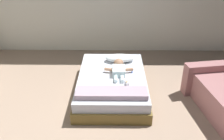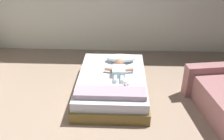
{
  "view_description": "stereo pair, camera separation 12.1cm",
  "coord_description": "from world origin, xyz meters",
  "px_view_note": "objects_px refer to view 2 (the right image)",
  "views": [
    {
      "loc": [
        0.15,
        -2.59,
        2.47
      ],
      "look_at": [
        0.11,
        1.11,
        0.45
      ],
      "focal_mm": 39.42,
      "sensor_mm": 36.0,
      "label": 1
    },
    {
      "loc": [
        0.27,
        -2.59,
        2.47
      ],
      "look_at": [
        0.11,
        1.11,
        0.45
      ],
      "focal_mm": 39.42,
      "sensor_mm": 36.0,
      "label": 2
    }
  ],
  "objects_px": {
    "baby": "(119,69)",
    "toothbrush": "(132,71)",
    "baby_bottle": "(126,83)",
    "pillow": "(121,58)",
    "bed": "(112,84)"
  },
  "relations": [
    {
      "from": "pillow",
      "to": "baby",
      "type": "height_order",
      "value": "baby"
    },
    {
      "from": "baby",
      "to": "toothbrush",
      "type": "distance_m",
      "value": 0.25
    },
    {
      "from": "bed",
      "to": "baby",
      "type": "relative_size",
      "value": 2.87
    },
    {
      "from": "baby_bottle",
      "to": "pillow",
      "type": "bearing_deg",
      "value": 96.68
    },
    {
      "from": "baby",
      "to": "bed",
      "type": "bearing_deg",
      "value": -136.79
    },
    {
      "from": "baby",
      "to": "baby_bottle",
      "type": "xyz_separation_m",
      "value": [
        0.13,
        -0.43,
        -0.03
      ]
    },
    {
      "from": "pillow",
      "to": "toothbrush",
      "type": "xyz_separation_m",
      "value": [
        0.21,
        -0.4,
        -0.06
      ]
    },
    {
      "from": "baby",
      "to": "toothbrush",
      "type": "height_order",
      "value": "baby"
    },
    {
      "from": "toothbrush",
      "to": "baby_bottle",
      "type": "bearing_deg",
      "value": -104.35
    },
    {
      "from": "pillow",
      "to": "toothbrush",
      "type": "height_order",
      "value": "pillow"
    },
    {
      "from": "baby",
      "to": "pillow",
      "type": "bearing_deg",
      "value": 86.49
    },
    {
      "from": "pillow",
      "to": "baby_bottle",
      "type": "bearing_deg",
      "value": -83.32
    },
    {
      "from": "bed",
      "to": "pillow",
      "type": "distance_m",
      "value": 0.61
    },
    {
      "from": "toothbrush",
      "to": "baby",
      "type": "bearing_deg",
      "value": -174.83
    },
    {
      "from": "baby_bottle",
      "to": "bed",
      "type": "bearing_deg",
      "value": 127.61
    }
  ]
}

